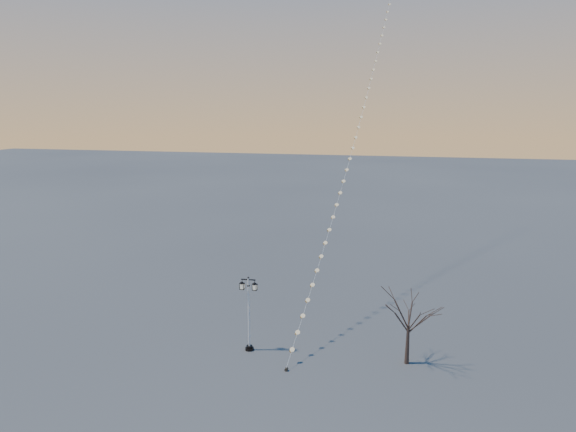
% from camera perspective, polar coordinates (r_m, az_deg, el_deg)
% --- Properties ---
extents(ground, '(300.00, 300.00, 0.00)m').
position_cam_1_polar(ground, '(32.72, -1.58, -16.18)').
color(ground, '#444545').
rests_on(ground, ground).
extents(street_lamp, '(1.26, 0.55, 4.97)m').
position_cam_1_polar(street_lamp, '(33.48, -4.36, -10.34)').
color(street_lamp, black).
rests_on(street_lamp, ground).
extents(bare_tree, '(2.76, 2.76, 4.58)m').
position_cam_1_polar(bare_tree, '(32.39, 13.26, -10.59)').
color(bare_tree, '#33241D').
rests_on(bare_tree, ground).
extents(kite_train, '(4.72, 40.62, 32.85)m').
position_cam_1_polar(kite_train, '(47.64, 8.17, 12.81)').
color(kite_train, black).
rests_on(kite_train, ground).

